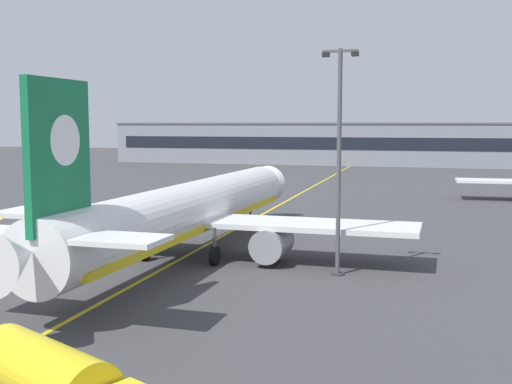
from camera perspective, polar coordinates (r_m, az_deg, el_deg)
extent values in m
plane|color=#3D3D3F|center=(35.83, -14.86, -9.52)|extent=(400.00, 400.00, 0.00)
cube|color=yellow|center=(62.83, -0.52, -2.61)|extent=(4.81, 179.95, 0.01)
cylinder|color=white|center=(45.55, -5.95, -1.53)|extent=(4.02, 36.02, 3.80)
cone|color=white|center=(63.67, 0.77, 0.68)|extent=(3.63, 2.62, 3.61)
cone|color=white|center=(28.83, -21.08, -5.56)|extent=(2.87, 2.82, 2.85)
cube|color=gold|center=(45.70, -5.93, -2.83)|extent=(3.92, 33.14, 0.44)
cube|color=black|center=(61.79, 0.28, 1.13)|extent=(2.86, 1.12, 0.60)
cube|color=white|center=(46.21, -5.65, -2.48)|extent=(32.03, 4.99, 0.36)
cylinder|color=gray|center=(48.23, -12.93, -3.71)|extent=(2.32, 3.61, 2.30)
cylinder|color=black|center=(49.82, -11.88, -3.38)|extent=(1.96, 0.19, 1.95)
cylinder|color=gray|center=(43.50, 1.46, -4.62)|extent=(2.32, 3.61, 2.30)
cylinder|color=black|center=(45.26, 2.08, -4.20)|extent=(1.96, 0.19, 1.95)
cube|color=#147042|center=(31.22, -17.32, 3.12)|extent=(0.43, 4.80, 7.20)
cylinder|color=white|center=(31.44, -17.05, 4.46)|extent=(0.45, 2.40, 2.40)
cube|color=white|center=(31.12, -17.72, -3.75)|extent=(11.02, 2.87, 0.24)
cylinder|color=#4C4C51|center=(59.33, -0.51, -1.69)|extent=(0.24, 0.24, 1.60)
cylinder|color=black|center=(59.48, -0.51, -2.67)|extent=(0.41, 0.90, 0.90)
cylinder|color=#4C4C51|center=(45.09, -9.96, -3.88)|extent=(0.24, 0.24, 1.60)
cylinder|color=black|center=(45.30, -9.94, -5.28)|extent=(0.41, 1.30, 1.30)
cylinder|color=#4C4C51|center=(43.03, -3.75, -4.28)|extent=(0.24, 0.24, 1.60)
cylinder|color=black|center=(43.25, -3.74, -5.75)|extent=(0.41, 1.30, 1.30)
cylinder|color=#515156|center=(39.95, 7.45, 2.53)|extent=(0.28, 0.28, 14.14)
cylinder|color=#333338|center=(40.99, 7.32, -7.31)|extent=(0.90, 0.90, 0.10)
cube|color=#515156|center=(40.13, 7.59, 12.45)|extent=(2.20, 0.16, 0.16)
cube|color=black|center=(40.26, 6.30, 12.16)|extent=(0.44, 0.36, 0.28)
cube|color=black|center=(39.98, 8.89, 12.16)|extent=(0.44, 0.36, 0.28)
cylinder|color=yellow|center=(20.98, -18.39, -15.39)|extent=(5.60, 4.13, 2.10)
cone|color=orange|center=(61.62, 1.57, -2.53)|extent=(0.36, 0.36, 0.55)
cylinder|color=white|center=(61.62, 1.57, -2.50)|extent=(0.23, 0.23, 0.07)
cube|color=orange|center=(61.66, 1.57, -2.77)|extent=(0.44, 0.44, 0.03)
cube|color=gray|center=(151.63, 8.82, 4.24)|extent=(117.72, 12.00, 9.52)
cube|color=black|center=(145.63, 8.50, 4.33)|extent=(113.01, 0.12, 2.80)
cube|color=#595C63|center=(151.55, 8.85, 6.11)|extent=(118.12, 12.40, 0.40)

